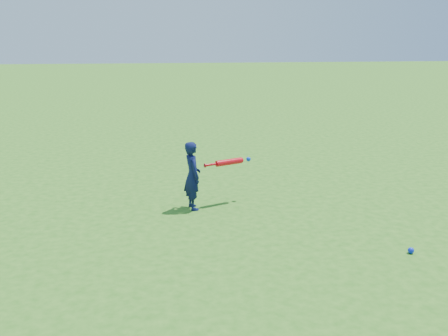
% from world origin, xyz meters
% --- Properties ---
extents(ground, '(80.00, 80.00, 0.00)m').
position_xyz_m(ground, '(0.00, 0.00, 0.00)').
color(ground, '#2E701A').
rests_on(ground, ground).
extents(child, '(0.29, 0.38, 0.94)m').
position_xyz_m(child, '(-0.36, 0.41, 0.47)').
color(child, '#0D133F').
rests_on(child, ground).
extents(ground_ball_blue, '(0.07, 0.07, 0.07)m').
position_xyz_m(ground_ball_blue, '(1.88, -1.40, 0.03)').
color(ground_ball_blue, '#0C23D1').
rests_on(ground_ball_blue, ground).
extents(bat_swing, '(0.70, 0.34, 0.09)m').
position_xyz_m(bat_swing, '(0.19, 0.59, 0.60)').
color(bat_swing, red).
rests_on(bat_swing, ground).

